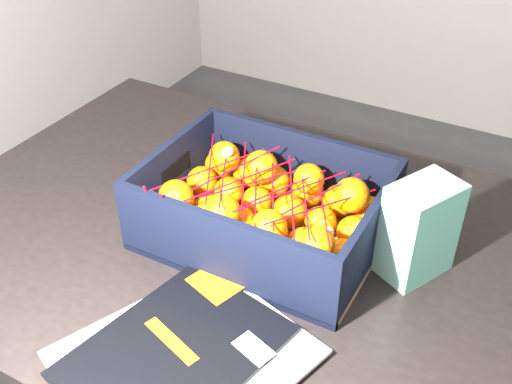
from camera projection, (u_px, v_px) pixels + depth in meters
The scene contains 6 objects.
table at pixel (262, 285), 1.08m from camera, with size 1.20×0.81×0.75m.
magazine_stack at pixel (182, 356), 0.82m from camera, with size 0.35×0.34×0.02m.
produce_crate at pixel (265, 216), 1.01m from camera, with size 0.38×0.28×0.13m.
clementine_heap at pixel (264, 211), 1.01m from camera, with size 0.36×0.26×0.10m.
mesh_net at pixel (258, 188), 0.98m from camera, with size 0.31×0.25×0.09m.
retail_carton at pixel (419, 230), 0.93m from camera, with size 0.07×0.11×0.16m, color silver.
Camera 1 is at (0.04, -0.90, 1.42)m, focal length 42.89 mm.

